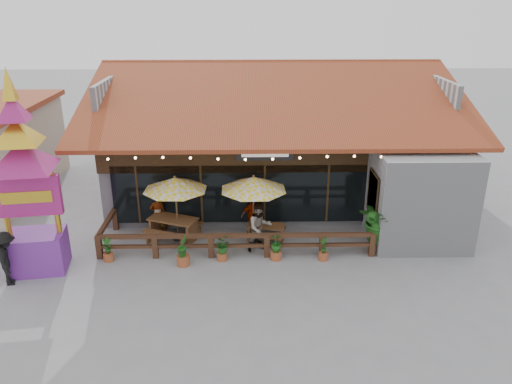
{
  "coord_description": "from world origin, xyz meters",
  "views": [
    {
      "loc": [
        -1.2,
        -16.45,
        8.77
      ],
      "look_at": [
        -0.85,
        1.5,
        1.73
      ],
      "focal_mm": 35.0,
      "sensor_mm": 36.0,
      "label": 1
    }
  ],
  "objects_px": {
    "picnic_table_right": "(266,230)",
    "thai_sign_tower": "(22,161)",
    "umbrella_left": "(175,184)",
    "tropical_plant": "(379,221)",
    "umbrella_right": "(253,184)",
    "picnic_table_left": "(173,225)",
    "pedestrian": "(7,258)"
  },
  "relations": [
    {
      "from": "tropical_plant",
      "to": "pedestrian",
      "type": "bearing_deg",
      "value": -170.74
    },
    {
      "from": "umbrella_right",
      "to": "tropical_plant",
      "type": "height_order",
      "value": "umbrella_right"
    },
    {
      "from": "picnic_table_left",
      "to": "picnic_table_right",
      "type": "height_order",
      "value": "picnic_table_left"
    },
    {
      "from": "tropical_plant",
      "to": "umbrella_right",
      "type": "bearing_deg",
      "value": 169.28
    },
    {
      "from": "picnic_table_right",
      "to": "pedestrian",
      "type": "bearing_deg",
      "value": -161.27
    },
    {
      "from": "picnic_table_right",
      "to": "thai_sign_tower",
      "type": "distance_m",
      "value": 8.81
    },
    {
      "from": "pedestrian",
      "to": "thai_sign_tower",
      "type": "bearing_deg",
      "value": -53.02
    },
    {
      "from": "umbrella_right",
      "to": "picnic_table_left",
      "type": "distance_m",
      "value": 3.55
    },
    {
      "from": "pedestrian",
      "to": "umbrella_left",
      "type": "bearing_deg",
      "value": -77.96
    },
    {
      "from": "tropical_plant",
      "to": "picnic_table_left",
      "type": "bearing_deg",
      "value": 172.0
    },
    {
      "from": "picnic_table_right",
      "to": "thai_sign_tower",
      "type": "bearing_deg",
      "value": -166.03
    },
    {
      "from": "picnic_table_right",
      "to": "pedestrian",
      "type": "relative_size",
      "value": 0.88
    },
    {
      "from": "thai_sign_tower",
      "to": "tropical_plant",
      "type": "bearing_deg",
      "value": 5.4
    },
    {
      "from": "picnic_table_left",
      "to": "tropical_plant",
      "type": "relative_size",
      "value": 1.1
    },
    {
      "from": "tropical_plant",
      "to": "pedestrian",
      "type": "relative_size",
      "value": 1.13
    },
    {
      "from": "umbrella_left",
      "to": "thai_sign_tower",
      "type": "height_order",
      "value": "thai_sign_tower"
    },
    {
      "from": "umbrella_left",
      "to": "thai_sign_tower",
      "type": "distance_m",
      "value": 5.23
    },
    {
      "from": "tropical_plant",
      "to": "umbrella_left",
      "type": "bearing_deg",
      "value": 171.84
    },
    {
      "from": "thai_sign_tower",
      "to": "pedestrian",
      "type": "relative_size",
      "value": 4.02
    },
    {
      "from": "umbrella_right",
      "to": "picnic_table_left",
      "type": "relative_size",
      "value": 1.42
    },
    {
      "from": "picnic_table_left",
      "to": "pedestrian",
      "type": "xyz_separation_m",
      "value": [
        -4.91,
        -3.12,
        0.32
      ]
    },
    {
      "from": "picnic_table_right",
      "to": "umbrella_right",
      "type": "bearing_deg",
      "value": 176.2
    },
    {
      "from": "picnic_table_left",
      "to": "picnic_table_right",
      "type": "bearing_deg",
      "value": -3.9
    },
    {
      "from": "umbrella_left",
      "to": "tropical_plant",
      "type": "bearing_deg",
      "value": -8.16
    },
    {
      "from": "tropical_plant",
      "to": "picnic_table_right",
      "type": "bearing_deg",
      "value": 168.48
    },
    {
      "from": "picnic_table_right",
      "to": "tropical_plant",
      "type": "height_order",
      "value": "tropical_plant"
    },
    {
      "from": "umbrella_right",
      "to": "tropical_plant",
      "type": "distance_m",
      "value": 4.77
    },
    {
      "from": "umbrella_right",
      "to": "picnic_table_left",
      "type": "xyz_separation_m",
      "value": [
        -3.08,
        0.21,
        -1.75
      ]
    },
    {
      "from": "umbrella_left",
      "to": "thai_sign_tower",
      "type": "bearing_deg",
      "value": -153.78
    },
    {
      "from": "umbrella_right",
      "to": "thai_sign_tower",
      "type": "relative_size",
      "value": 0.44
    },
    {
      "from": "thai_sign_tower",
      "to": "picnic_table_right",
      "type": "bearing_deg",
      "value": 13.97
    },
    {
      "from": "thai_sign_tower",
      "to": "picnic_table_left",
      "type": "bearing_deg",
      "value": 27.09
    }
  ]
}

